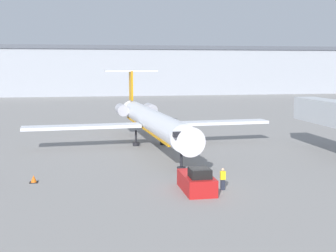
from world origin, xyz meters
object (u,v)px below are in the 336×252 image
pushback_tug (197,181)px  worker_near_tug (223,179)px  traffic_cone_left (34,179)px  jet_bridge (336,114)px  airplane_main (151,120)px

pushback_tug → worker_near_tug: 2.08m
traffic_cone_left → worker_near_tug: bearing=-18.8°
pushback_tug → traffic_cone_left: pushback_tug is taller
pushback_tug → traffic_cone_left: 13.54m
worker_near_tug → jet_bridge: bearing=35.8°
worker_near_tug → traffic_cone_left: size_ratio=2.54×
airplane_main → jet_bridge: airplane_main is taller
worker_near_tug → jet_bridge: 20.02m
airplane_main → pushback_tug: (0.57, -20.38, -2.41)m
pushback_tug → jet_bridge: (18.04, 11.50, 3.70)m
pushback_tug → airplane_main: bearing=91.6°
airplane_main → pushback_tug: bearing=-88.4°
traffic_cone_left → jet_bridge: jet_bridge is taller
worker_near_tug → jet_bridge: size_ratio=0.12×
airplane_main → worker_near_tug: 20.71m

